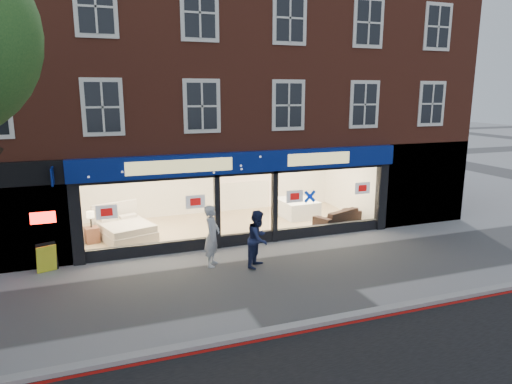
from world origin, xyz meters
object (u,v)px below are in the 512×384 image
a_board (47,258)px  mattress_stack (296,208)px  sofa (338,216)px  pedestrian_grey (212,236)px  display_bed (125,229)px  pedestrian_blue (258,239)px

a_board → mattress_stack: bearing=-1.7°
mattress_stack → sofa: bearing=-58.6°
mattress_stack → sofa: size_ratio=0.88×
a_board → pedestrian_grey: pedestrian_grey is taller
display_bed → pedestrian_blue: 5.39m
display_bed → a_board: 3.27m
sofa → pedestrian_blue: pedestrian_blue is taller
sofa → pedestrian_blue: size_ratio=1.19×
mattress_stack → a_board: a_board is taller
pedestrian_grey → pedestrian_blue: pedestrian_grey is taller
mattress_stack → pedestrian_grey: (-4.73, -4.06, 0.51)m
sofa → a_board: size_ratio=2.43×
pedestrian_grey → a_board: bearing=106.8°
mattress_stack → display_bed: bearing=-174.6°
sofa → pedestrian_grey: bearing=1.3°
pedestrian_grey → mattress_stack: bearing=-18.6°
sofa → pedestrian_blue: bearing=12.1°
display_bed → pedestrian_blue: (3.65, -3.94, 0.46)m
mattress_stack → pedestrian_grey: size_ratio=0.96×
display_bed → pedestrian_blue: size_ratio=1.39×
a_board → pedestrian_blue: size_ratio=0.49×
display_bed → mattress_stack: display_bed is taller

